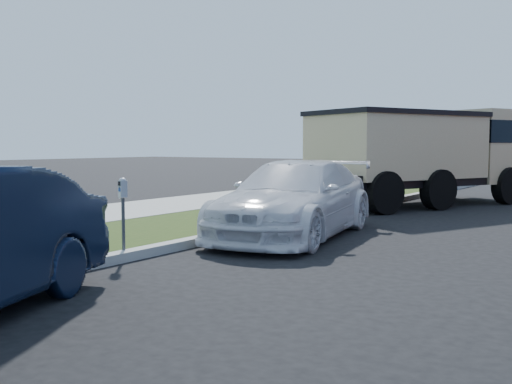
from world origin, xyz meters
The scene contains 5 objects.
ground centered at (0.00, 0.00, 0.00)m, with size 120.00×120.00×0.00m, color black.
streetside centered at (-5.57, 2.00, 0.07)m, with size 6.12×50.00×0.15m.
parking_meter centered at (-2.70, -0.78, 0.96)m, with size 0.19×0.16×1.17m.
white_wagon centered at (-1.67, 2.81, 0.74)m, with size 2.08×5.11×1.48m, color silver.
dump_truck centered at (-1.61, 10.47, 1.61)m, with size 5.40×7.73×2.86m.
Camera 1 is at (4.19, -7.29, 1.79)m, focal length 42.00 mm.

